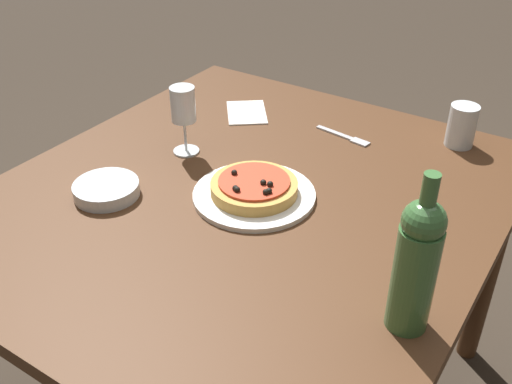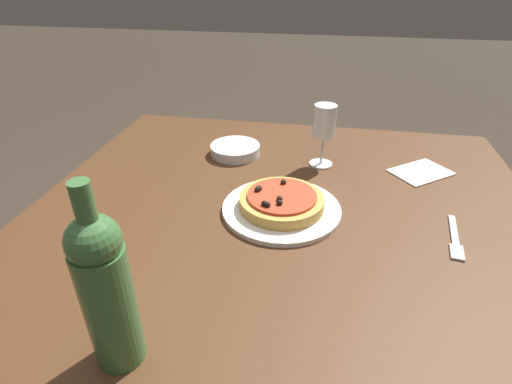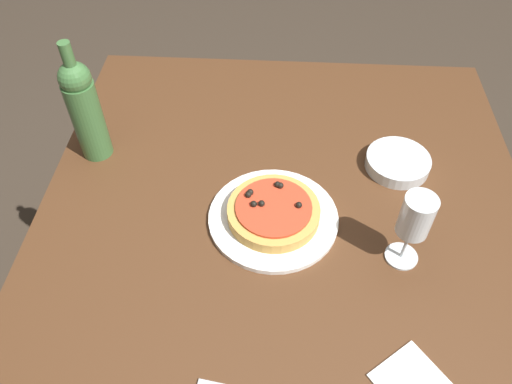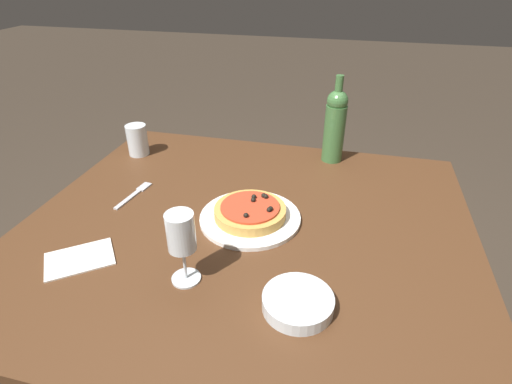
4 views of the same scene
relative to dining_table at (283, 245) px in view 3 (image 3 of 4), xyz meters
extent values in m
plane|color=#382D23|center=(0.00, 0.00, -0.65)|extent=(14.00, 14.00, 0.00)
cube|color=#4C2D19|center=(0.00, 0.00, 0.07)|extent=(1.21, 1.08, 0.03)
cylinder|color=#4C2D19|center=(0.54, 0.48, -0.30)|extent=(0.06, 0.06, 0.70)
cylinder|color=#4C2D19|center=(0.54, -0.48, -0.30)|extent=(0.06, 0.06, 0.70)
cylinder|color=white|center=(0.01, 0.02, 0.09)|extent=(0.28, 0.28, 0.01)
cylinder|color=gold|center=(0.01, 0.02, 0.11)|extent=(0.20, 0.20, 0.03)
cylinder|color=red|center=(0.01, 0.02, 0.13)|extent=(0.16, 0.16, 0.01)
sphere|color=black|center=(0.06, 0.02, 0.13)|extent=(0.01, 0.01, 0.01)
sphere|color=black|center=(0.01, 0.05, 0.13)|extent=(0.01, 0.01, 0.01)
sphere|color=black|center=(0.01, -0.03, 0.13)|extent=(0.01, 0.01, 0.01)
sphere|color=black|center=(0.01, 0.07, 0.13)|extent=(0.01, 0.01, 0.01)
sphere|color=black|center=(0.03, 0.08, 0.13)|extent=(0.01, 0.01, 0.01)
sphere|color=black|center=(0.04, 0.08, 0.13)|extent=(0.01, 0.01, 0.01)
sphere|color=black|center=(0.06, 0.01, 0.13)|extent=(0.01, 0.01, 0.01)
cylinder|color=silver|center=(-0.08, -0.24, 0.09)|extent=(0.07, 0.07, 0.00)
cylinder|color=silver|center=(-0.08, -0.24, 0.13)|extent=(0.01, 0.01, 0.08)
cylinder|color=silver|center=(-0.08, -0.24, 0.22)|extent=(0.06, 0.06, 0.09)
cylinder|color=#3D6B38|center=(0.19, 0.46, 0.18)|extent=(0.07, 0.07, 0.20)
sphere|color=#3D6B38|center=(0.19, 0.46, 0.30)|extent=(0.07, 0.07, 0.07)
cylinder|color=#3D6B38|center=(0.19, 0.46, 0.35)|extent=(0.03, 0.03, 0.07)
cylinder|color=silver|center=(0.18, -0.26, 0.10)|extent=(0.15, 0.15, 0.03)
camera|label=1|loc=(0.95, 0.65, 0.83)|focal=42.00mm
camera|label=2|loc=(-0.08, 0.81, 0.60)|focal=28.00mm
camera|label=3|loc=(-0.66, 0.02, 0.92)|focal=35.00mm
camera|label=4|loc=(0.24, -0.85, 0.72)|focal=28.00mm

